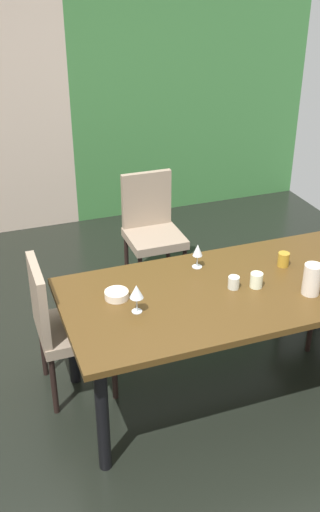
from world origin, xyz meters
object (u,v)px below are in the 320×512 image
object	(u,v)px
chair_head_far	(151,226)
cup_front	(234,282)
serving_bowl_rear	(117,295)
cup_left	(256,280)
chair_left_far	(62,322)
dining_table	(231,298)
cup_near_shelf	(283,259)
pitcher_right	(312,279)
wine_glass_north	(136,292)
wine_glass_south	(198,251)

from	to	relation	value
chair_head_far	cup_front	bearing A→B (deg)	91.01
serving_bowl_rear	cup_left	distance (m)	0.84
chair_left_far	dining_table	bearing A→B (deg)	71.89
chair_left_far	chair_head_far	bearing A→B (deg)	138.78
cup_near_shelf	cup_front	bearing A→B (deg)	-161.83
serving_bowl_rear	pitcher_right	size ratio (longest dim) A/B	0.73
chair_head_far	cup_near_shelf	size ratio (longest dim) A/B	10.48
wine_glass_north	cup_near_shelf	size ratio (longest dim) A/B	1.89
chair_left_far	cup_front	bearing A→B (deg)	71.68
chair_head_far	pitcher_right	xyz separation A→B (m)	(0.42, -1.63, 0.31)
serving_bowl_rear	cup_near_shelf	distance (m)	1.11
dining_table	chair_head_far	size ratio (longest dim) A/B	2.14
wine_glass_south	chair_left_far	bearing A→B (deg)	178.85
dining_table	wine_glass_north	distance (m)	0.65
wine_glass_north	cup_left	distance (m)	0.76
dining_table	cup_near_shelf	bearing A→B (deg)	17.24
cup_front	wine_glass_south	bearing A→B (deg)	108.39
chair_head_far	pitcher_right	distance (m)	1.71
wine_glass_north	cup_front	size ratio (longest dim) A/B	2.25
wine_glass_south	wine_glass_north	distance (m)	0.63
dining_table	cup_left	size ratio (longest dim) A/B	22.23
chair_left_far	cup_front	distance (m)	1.07
dining_table	cup_near_shelf	size ratio (longest dim) A/B	22.41
dining_table	wine_glass_north	xyz separation A→B (m)	(-0.61, -0.05, 0.20)
chair_left_far	wine_glass_north	world-z (taller)	chair_left_far
pitcher_right	chair_left_far	bearing A→B (deg)	158.93
pitcher_right	wine_glass_north	bearing A→B (deg)	170.88
serving_bowl_rear	cup_left	xyz separation A→B (m)	(0.82, -0.16, 0.02)
dining_table	cup_left	xyz separation A→B (m)	(0.14, -0.04, 0.12)
wine_glass_south	wine_glass_north	bearing A→B (deg)	-145.65
cup_front	wine_glass_north	bearing A→B (deg)	-175.97
serving_bowl_rear	cup_left	world-z (taller)	cup_left
chair_left_far	cup_left	distance (m)	1.21
chair_left_far	serving_bowl_rear	distance (m)	0.44
cup_front	cup_left	bearing A→B (deg)	-13.98
wine_glass_south	cup_front	world-z (taller)	wine_glass_south
chair_left_far	cup_left	xyz separation A→B (m)	(1.12, -0.36, 0.27)
dining_table	serving_bowl_rear	world-z (taller)	serving_bowl_rear
dining_table	chair_left_far	xyz separation A→B (m)	(-0.98, 0.32, -0.15)
serving_bowl_rear	cup_front	xyz separation A→B (m)	(0.69, -0.13, 0.02)
cup_left	pitcher_right	size ratio (longest dim) A/B	0.48
chair_left_far	chair_head_far	size ratio (longest dim) A/B	0.98
chair_head_far	serving_bowl_rear	size ratio (longest dim) A/B	6.81
chair_head_far	wine_glass_north	world-z (taller)	chair_head_far
chair_head_far	wine_glass_north	distance (m)	1.62
cup_left	pitcher_right	xyz separation A→B (m)	(0.26, -0.17, 0.05)
wine_glass_north	dining_table	bearing A→B (deg)	4.61
cup_near_shelf	cup_left	distance (m)	0.33
cup_front	cup_left	distance (m)	0.14
wine_glass_north	serving_bowl_rear	world-z (taller)	wine_glass_north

